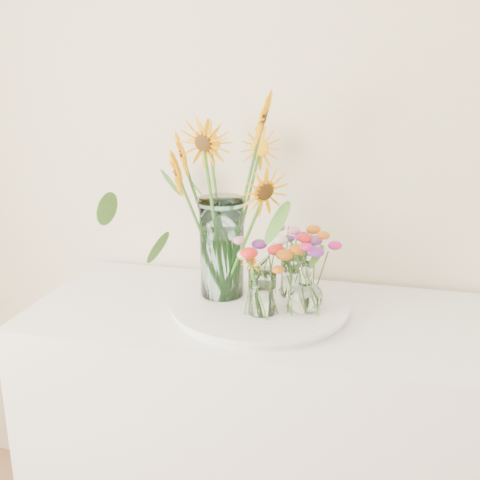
{
  "coord_description": "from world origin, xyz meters",
  "views": [
    {
      "loc": [
        -0.1,
        0.35,
        1.61
      ],
      "look_at": [
        -0.49,
        1.95,
        1.11
      ],
      "focal_mm": 45.0,
      "sensor_mm": 36.0,
      "label": 1
    }
  ],
  "objects_px": {
    "mason_jar": "(222,248)",
    "small_vase_a": "(262,293)",
    "tray": "(260,308)",
    "small_vase_b": "(305,287)",
    "small_vase_c": "(293,276)",
    "counter": "(268,445)"
  },
  "relations": [
    {
      "from": "mason_jar",
      "to": "small_vase_a",
      "type": "bearing_deg",
      "value": -36.79
    },
    {
      "from": "small_vase_a",
      "to": "small_vase_b",
      "type": "bearing_deg",
      "value": 23.67
    },
    {
      "from": "counter",
      "to": "tray",
      "type": "height_order",
      "value": "tray"
    },
    {
      "from": "small_vase_b",
      "to": "small_vase_c",
      "type": "xyz_separation_m",
      "value": [
        -0.05,
        0.1,
        -0.01
      ]
    },
    {
      "from": "small_vase_a",
      "to": "counter",
      "type": "bearing_deg",
      "value": 83.56
    },
    {
      "from": "tray",
      "to": "small_vase_b",
      "type": "distance_m",
      "value": 0.16
    },
    {
      "from": "small_vase_b",
      "to": "mason_jar",
      "type": "bearing_deg",
      "value": 167.11
    },
    {
      "from": "counter",
      "to": "tray",
      "type": "relative_size",
      "value": 2.84
    },
    {
      "from": "counter",
      "to": "mason_jar",
      "type": "bearing_deg",
      "value": 168.87
    },
    {
      "from": "counter",
      "to": "tray",
      "type": "distance_m",
      "value": 0.46
    },
    {
      "from": "small_vase_c",
      "to": "counter",
      "type": "bearing_deg",
      "value": -125.24
    },
    {
      "from": "small_vase_a",
      "to": "small_vase_c",
      "type": "relative_size",
      "value": 1.0
    },
    {
      "from": "tray",
      "to": "small_vase_b",
      "type": "height_order",
      "value": "small_vase_b"
    },
    {
      "from": "tray",
      "to": "counter",
      "type": "bearing_deg",
      "value": 4.0
    },
    {
      "from": "mason_jar",
      "to": "small_vase_a",
      "type": "height_order",
      "value": "mason_jar"
    },
    {
      "from": "mason_jar",
      "to": "small_vase_a",
      "type": "relative_size",
      "value": 2.3
    },
    {
      "from": "counter",
      "to": "small_vase_c",
      "type": "height_order",
      "value": "small_vase_c"
    },
    {
      "from": "mason_jar",
      "to": "small_vase_a",
      "type": "distance_m",
      "value": 0.2
    },
    {
      "from": "small_vase_a",
      "to": "tray",
      "type": "bearing_deg",
      "value": 106.64
    },
    {
      "from": "tray",
      "to": "small_vase_b",
      "type": "xyz_separation_m",
      "value": [
        0.13,
        -0.03,
        0.09
      ]
    },
    {
      "from": "tray",
      "to": "small_vase_b",
      "type": "bearing_deg",
      "value": -11.07
    },
    {
      "from": "tray",
      "to": "small_vase_c",
      "type": "relative_size",
      "value": 3.76
    }
  ]
}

